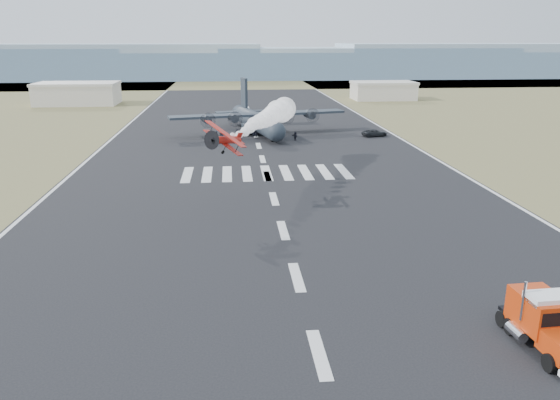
{
  "coord_description": "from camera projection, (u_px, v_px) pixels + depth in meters",
  "views": [
    {
      "loc": [
        -5.43,
        -30.86,
        19.79
      ],
      "look_at": [
        -0.52,
        21.98,
        4.0
      ],
      "focal_mm": 35.0,
      "sensor_mm": 36.0,
      "label": 1
    }
  ],
  "objects": [
    {
      "name": "crew_c",
      "position": [
        241.0,
        135.0,
        110.49
      ],
      "size": [
        0.82,
        1.24,
        1.77
      ],
      "primitive_type": "imported",
      "rotation": [
        0.0,
        0.0,
        4.98
      ],
      "color": "black",
      "rests_on": "ground"
    },
    {
      "name": "transport_aircraft",
      "position": [
        256.0,
        120.0,
        117.81
      ],
      "size": [
        37.91,
        31.02,
        11.01
      ],
      "rotation": [
        0.0,
        0.0,
        0.22
      ],
      "color": "#1E272E",
      "rests_on": "ground"
    },
    {
      "name": "ridge_seg_f",
      "position": [
        481.0,
        60.0,
        292.8
      ],
      "size": [
        150.0,
        50.0,
        17.0
      ],
      "primitive_type": "cube",
      "color": "#8AA0AF",
      "rests_on": "ground"
    },
    {
      "name": "hangar_left",
      "position": [
        78.0,
        93.0,
        168.39
      ],
      "size": [
        24.5,
        14.5,
        6.7
      ],
      "color": "#BBB4A6",
      "rests_on": "ground"
    },
    {
      "name": "crew_g",
      "position": [
        237.0,
        133.0,
        113.53
      ],
      "size": [
        0.68,
        0.6,
        1.62
      ],
      "primitive_type": "imported",
      "rotation": [
        0.0,
        0.0,
        3.35
      ],
      "color": "black",
      "rests_on": "ground"
    },
    {
      "name": "support_vehicle",
      "position": [
        375.0,
        133.0,
        114.06
      ],
      "size": [
        5.66,
        3.4,
        1.47
      ],
      "primitive_type": "imported",
      "rotation": [
        0.0,
        0.0,
        1.76
      ],
      "color": "black",
      "rests_on": "ground"
    },
    {
      "name": "semi_truck",
      "position": [
        544.0,
        321.0,
        35.96
      ],
      "size": [
        3.2,
        8.61,
        3.84
      ],
      "rotation": [
        0.0,
        0.0,
        0.05
      ],
      "color": "black",
      "rests_on": "ground"
    },
    {
      "name": "crew_b",
      "position": [
        222.0,
        135.0,
        111.44
      ],
      "size": [
        0.86,
        0.9,
        1.59
      ],
      "primitive_type": "imported",
      "rotation": [
        0.0,
        0.0,
        2.28
      ],
      "color": "black",
      "rests_on": "ground"
    },
    {
      "name": "smoke_trail",
      "position": [
        276.0,
        113.0,
        84.87
      ],
      "size": [
        10.94,
        26.6,
        3.82
      ],
      "rotation": [
        0.0,
        0.0,
        -0.34
      ],
      "color": "white"
    },
    {
      "name": "crew_f",
      "position": [
        295.0,
        136.0,
        109.4
      ],
      "size": [
        1.24,
        1.75,
        1.81
      ],
      "primitive_type": "imported",
      "rotation": [
        0.0,
        0.0,
        5.18
      ],
      "color": "black",
      "rests_on": "ground"
    },
    {
      "name": "scrub_far",
      "position": [
        240.0,
        82.0,
        255.08
      ],
      "size": [
        500.0,
        80.0,
        0.0
      ],
      "primitive_type": "cube",
      "color": "olive",
      "rests_on": "ground"
    },
    {
      "name": "hangar_right",
      "position": [
        383.0,
        90.0,
        181.95
      ],
      "size": [
        20.5,
        12.5,
        5.9
      ],
      "color": "#BBB4A6",
      "rests_on": "ground"
    },
    {
      "name": "runway_markings",
      "position": [
        262.0,
        159.0,
        92.84
      ],
      "size": [
        60.0,
        260.0,
        0.01
      ],
      "primitive_type": null,
      "color": "silver",
      "rests_on": "ground"
    },
    {
      "name": "crew_h",
      "position": [
        220.0,
        133.0,
        113.0
      ],
      "size": [
        0.83,
        0.96,
        1.68
      ],
      "primitive_type": "imported",
      "rotation": [
        0.0,
        0.0,
        4.22
      ],
      "color": "black",
      "rests_on": "ground"
    },
    {
      "name": "crew_e",
      "position": [
        254.0,
        132.0,
        114.62
      ],
      "size": [
        1.01,
        1.01,
        1.81
      ],
      "primitive_type": "imported",
      "rotation": [
        0.0,
        0.0,
        3.93
      ],
      "color": "black",
      "rests_on": "ground"
    },
    {
      "name": "crew_a",
      "position": [
        217.0,
        135.0,
        110.25
      ],
      "size": [
        0.82,
        0.77,
        1.78
      ],
      "primitive_type": "imported",
      "rotation": [
        0.0,
        0.0,
        5.79
      ],
      "color": "black",
      "rests_on": "ground"
    },
    {
      "name": "crew_d",
      "position": [
        256.0,
        134.0,
        111.26
      ],
      "size": [
        1.18,
        0.92,
        1.8
      ],
      "primitive_type": "imported",
      "rotation": [
        0.0,
        0.0,
        5.87
      ],
      "color": "black",
      "rests_on": "ground"
    },
    {
      "name": "ridge_seg_e",
      "position": [
        362.0,
        62.0,
        287.33
      ],
      "size": [
        150.0,
        50.0,
        15.0
      ],
      "primitive_type": "cube",
      "color": "#8AA0AF",
      "rests_on": "ground"
    },
    {
      "name": "ridge_seg_c",
      "position": [
        110.0,
        61.0,
        275.53
      ],
      "size": [
        150.0,
        50.0,
        17.0
      ],
      "primitive_type": "cube",
      "color": "#8AA0AF",
      "rests_on": "ground"
    },
    {
      "name": "ridge_seg_d",
      "position": [
        239.0,
        65.0,
        281.86
      ],
      "size": [
        150.0,
        50.0,
        13.0
      ],
      "primitive_type": "cube",
      "color": "#8AA0AF",
      "rests_on": "ground"
    },
    {
      "name": "aerobatic_biplane",
      "position": [
        225.0,
        140.0,
        63.38
      ],
      "size": [
        5.52,
        5.69,
        3.89
      ],
      "rotation": [
        0.0,
        0.46,
        -0.34
      ],
      "color": "#B80C1D"
    },
    {
      "name": "ground",
      "position": [
        319.0,
        354.0,
        35.58
      ],
      "size": [
        500.0,
        500.0,
        0.0
      ],
      "primitive_type": "plane",
      "color": "black",
      "rests_on": "ground"
    }
  ]
}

